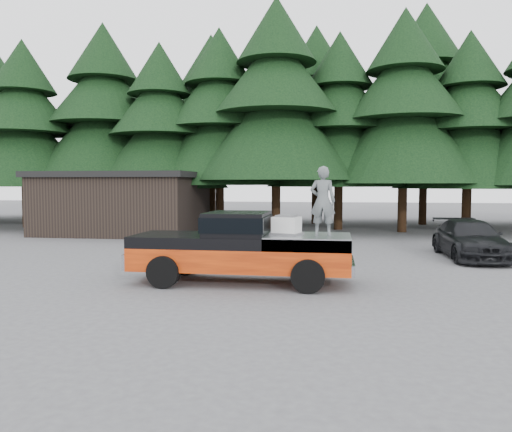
# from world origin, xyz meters

# --- Properties ---
(ground) EXTENTS (120.00, 120.00, 0.00)m
(ground) POSITION_xyz_m (0.00, 0.00, 0.00)
(ground) COLOR #4B4B4D
(ground) RESTS_ON ground
(pickup_truck) EXTENTS (6.00, 2.04, 1.33)m
(pickup_truck) POSITION_xyz_m (-0.15, -0.45, 0.67)
(pickup_truck) COLOR #D9430B
(pickup_truck) RESTS_ON ground
(truck_cab) EXTENTS (1.66, 1.90, 0.59)m
(truck_cab) POSITION_xyz_m (-0.25, -0.45, 1.62)
(truck_cab) COLOR black
(truck_cab) RESTS_ON pickup_truck
(air_compressor) EXTENTS (0.79, 0.71, 0.46)m
(air_compressor) POSITION_xyz_m (1.08, -0.46, 1.56)
(air_compressor) COLOR silver
(air_compressor) RESTS_ON pickup_truck
(man_on_bed) EXTENTS (0.69, 0.49, 1.81)m
(man_on_bed) POSITION_xyz_m (2.02, -0.49, 2.23)
(man_on_bed) COLOR #545B5C
(man_on_bed) RESTS_ON pickup_truck
(parked_car) EXTENTS (2.09, 4.77, 1.36)m
(parked_car) POSITION_xyz_m (7.15, 5.29, 0.68)
(parked_car) COLOR black
(parked_car) RESTS_ON ground
(utility_building) EXTENTS (8.40, 6.40, 3.30)m
(utility_building) POSITION_xyz_m (-9.00, 12.00, 1.67)
(utility_building) COLOR black
(utility_building) RESTS_ON ground
(treeline) EXTENTS (60.15, 16.05, 17.50)m
(treeline) POSITION_xyz_m (0.42, 17.20, 7.72)
(treeline) COLOR black
(treeline) RESTS_ON ground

